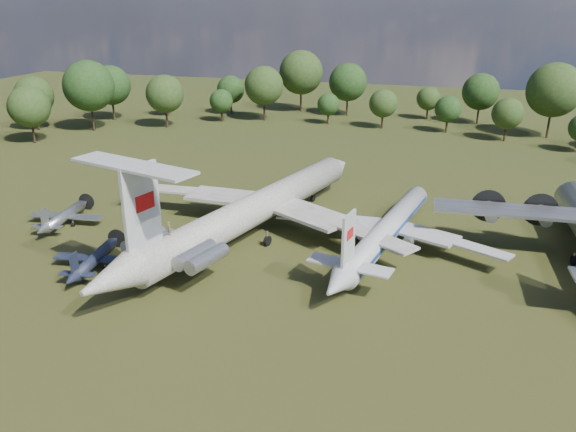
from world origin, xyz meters
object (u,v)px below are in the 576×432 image
(il62_airliner, at_px, (256,214))
(tu104_jet, at_px, (387,234))
(small_prop_west, at_px, (95,261))
(small_prop_northwest, at_px, (65,218))
(person_on_il62, at_px, (169,228))

(il62_airliner, distance_m, tu104_jet, 17.46)
(small_prop_west, bearing_deg, tu104_jet, 17.64)
(small_prop_northwest, relative_size, person_on_il62, 8.92)
(il62_airliner, xyz_separation_m, person_on_il62, (-4.37, -15.55, 3.68))
(small_prop_west, distance_m, person_on_il62, 11.67)
(il62_airliner, bearing_deg, small_prop_west, -118.27)
(tu104_jet, relative_size, person_on_il62, 25.43)
(person_on_il62, bearing_deg, tu104_jet, -114.18)
(tu104_jet, distance_m, small_prop_northwest, 44.48)
(tu104_jet, bearing_deg, person_on_il62, -133.33)
(small_prop_west, height_order, small_prop_northwest, small_prop_northwest)
(tu104_jet, relative_size, small_prop_northwest, 2.85)
(small_prop_west, xyz_separation_m, small_prop_northwest, (-12.15, 10.76, 0.02))
(person_on_il62, bearing_deg, small_prop_west, 27.69)
(tu104_jet, distance_m, person_on_il62, 27.35)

